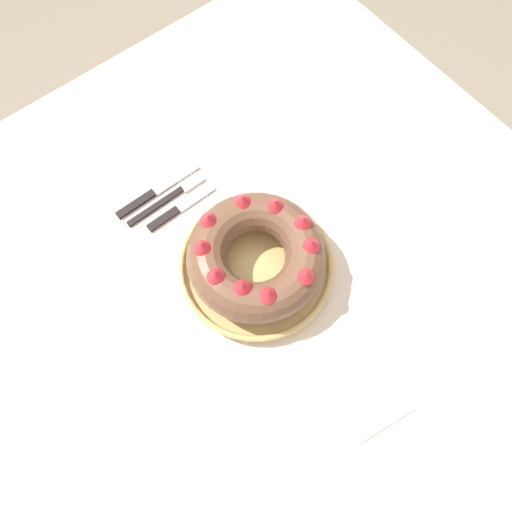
{
  "coord_description": "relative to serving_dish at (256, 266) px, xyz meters",
  "views": [
    {
      "loc": [
        0.28,
        -0.23,
        1.66
      ],
      "look_at": [
        0.02,
        -0.02,
        0.83
      ],
      "focal_mm": 35.0,
      "sensor_mm": 36.0,
      "label": 1
    }
  ],
  "objects": [
    {
      "name": "ground_plane",
      "position": [
        -0.02,
        0.02,
        -0.78
      ],
      "size": [
        8.0,
        8.0,
        0.0
      ],
      "primitive_type": "plane",
      "color": "gray"
    },
    {
      "name": "dining_table",
      "position": [
        -0.02,
        0.02,
        -0.1
      ],
      "size": [
        1.21,
        1.24,
        0.76
      ],
      "color": "beige",
      "rests_on": "ground_plane"
    },
    {
      "name": "serving_dish",
      "position": [
        0.0,
        0.0,
        0.0
      ],
      "size": [
        0.3,
        0.3,
        0.03
      ],
      "color": "tan",
      "rests_on": "dining_table"
    },
    {
      "name": "bundt_cake",
      "position": [
        -0.0,
        0.0,
        0.05
      ],
      "size": [
        0.25,
        0.25,
        0.09
      ],
      "color": "brown",
      "rests_on": "serving_dish"
    },
    {
      "name": "fork",
      "position": [
        -0.23,
        -0.04,
        -0.01
      ],
      "size": [
        0.02,
        0.18,
        0.01
      ],
      "rotation": [
        0.0,
        0.0,
        -0.01
      ],
      "color": "black",
      "rests_on": "dining_table"
    },
    {
      "name": "serving_knife",
      "position": [
        -0.26,
        -0.06,
        -0.01
      ],
      "size": [
        0.02,
        0.2,
        0.01
      ],
      "rotation": [
        0.0,
        0.0,
        0.06
      ],
      "color": "black",
      "rests_on": "dining_table"
    },
    {
      "name": "cake_knife",
      "position": [
        -0.2,
        -0.05,
        -0.01
      ],
      "size": [
        0.02,
        0.16,
        0.01
      ],
      "rotation": [
        0.0,
        0.0,
        0.11
      ],
      "color": "black",
      "rests_on": "dining_table"
    },
    {
      "name": "napkin",
      "position": [
        0.28,
        0.01,
        -0.01
      ],
      "size": [
        0.18,
        0.14,
        0.0
      ],
      "primitive_type": "cube",
      "rotation": [
        0.0,
        0.0,
        -0.16
      ],
      "color": "white",
      "rests_on": "dining_table"
    }
  ]
}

